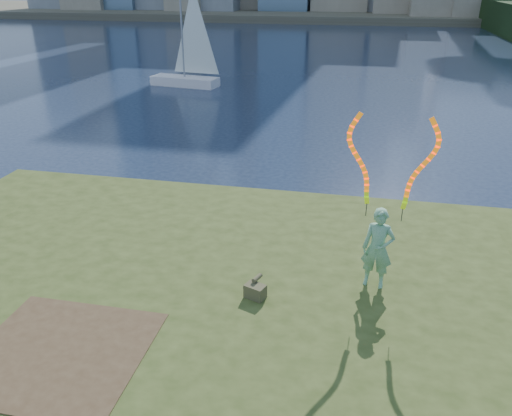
# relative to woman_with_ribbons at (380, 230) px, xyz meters

# --- Properties ---
(ground) EXTENTS (320.00, 320.00, 0.00)m
(ground) POSITION_rel_woman_with_ribbons_xyz_m (-3.60, -0.34, -2.19)
(ground) COLOR #17233B
(ground) RESTS_ON ground
(grassy_knoll) EXTENTS (20.00, 18.00, 0.80)m
(grassy_knoll) POSITION_rel_woman_with_ribbons_xyz_m (-3.60, -2.63, -1.85)
(grassy_knoll) COLOR #344317
(grassy_knoll) RESTS_ON ground
(dirt_patch) EXTENTS (3.20, 3.00, 0.02)m
(dirt_patch) POSITION_rel_woman_with_ribbons_xyz_m (-5.80, -3.54, -1.38)
(dirt_patch) COLOR #47331E
(dirt_patch) RESTS_ON grassy_knoll
(far_shore) EXTENTS (320.00, 40.00, 1.20)m
(far_shore) POSITION_rel_woman_with_ribbons_xyz_m (-3.60, 94.66, -1.59)
(far_shore) COLOR #4D4738
(far_shore) RESTS_ON ground
(woman_with_ribbons) EXTENTS (2.13, 0.59, 4.25)m
(woman_with_ribbons) POSITION_rel_woman_with_ribbons_xyz_m (0.00, 0.00, 0.00)
(woman_with_ribbons) COLOR #177736
(woman_with_ribbons) RESTS_ON grassy_knoll
(canvas_bag) EXTENTS (0.51, 0.58, 0.42)m
(canvas_bag) POSITION_rel_woman_with_ribbons_xyz_m (-2.56, -1.04, -1.22)
(canvas_bag) COLOR #424426
(canvas_bag) RESTS_ON grassy_knoll
(sailboat) EXTENTS (5.19, 2.29, 7.79)m
(sailboat) POSITION_rel_woman_with_ribbons_xyz_m (-12.74, 24.41, -0.85)
(sailboat) COLOR white
(sailboat) RESTS_ON ground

